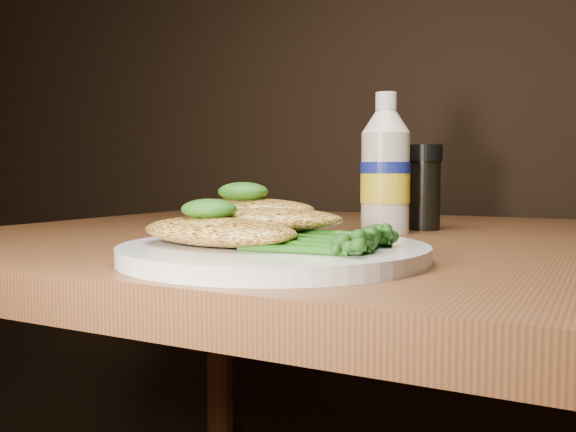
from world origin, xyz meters
The scene contains 9 objects.
plate centered at (-0.08, 0.80, 0.76)m, with size 0.27×0.27×0.01m, color silver.
chicken_front centered at (-0.12, 0.76, 0.78)m, with size 0.16×0.08×0.02m, color #EDB64B.
chicken_mid centered at (-0.10, 0.82, 0.78)m, with size 0.14×0.07×0.02m, color #EDB64B.
chicken_back centered at (-0.14, 0.84, 0.79)m, with size 0.14×0.07×0.02m, color #EDB64B.
pesto_front centered at (-0.13, 0.77, 0.80)m, with size 0.05×0.04×0.02m, color #143507.
pesto_back centered at (-0.14, 0.83, 0.81)m, with size 0.05×0.05×0.02m, color #143507.
broccolini_bundle centered at (-0.03, 0.79, 0.77)m, with size 0.13×0.10×0.02m, color #1F5713, non-canonical shape.
mayo_bottle centered at (-0.07, 1.08, 0.84)m, with size 0.06×0.06×0.18m, color beige, non-canonical shape.
pepper_grinder centered at (-0.04, 1.15, 0.81)m, with size 0.05×0.05×0.11m, color black, non-canonical shape.
Camera 1 is at (0.18, 0.32, 0.83)m, focal length 38.82 mm.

